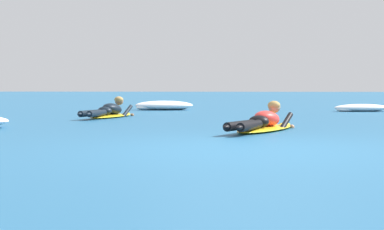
{
  "coord_description": "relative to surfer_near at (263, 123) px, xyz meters",
  "views": [
    {
      "loc": [
        0.04,
        -7.11,
        0.75
      ],
      "look_at": [
        -1.21,
        5.16,
        0.15
      ],
      "focal_mm": 56.47,
      "sensor_mm": 36.0,
      "label": 1
    }
  ],
  "objects": [
    {
      "name": "surfer_far",
      "position": [
        -3.56,
        3.91,
        0.01
      ],
      "size": [
        0.89,
        2.54,
        0.54
      ],
      "color": "yellow",
      "rests_on": "ground"
    },
    {
      "name": "ground_plane",
      "position": [
        -0.21,
        7.04,
        -0.14
      ],
      "size": [
        120.0,
        120.0,
        0.0
      ],
      "primitive_type": "plane",
      "color": "#235B84"
    },
    {
      "name": "whitewater_mid_left",
      "position": [
        3.0,
        8.01,
        -0.03
      ],
      "size": [
        1.72,
        0.91,
        0.22
      ],
      "color": "white",
      "rests_on": "ground"
    },
    {
      "name": "surfer_near",
      "position": [
        0.0,
        0.0,
        0.0
      ],
      "size": [
        1.33,
        2.55,
        0.54
      ],
      "color": "yellow",
      "rests_on": "ground"
    },
    {
      "name": "whitewater_back",
      "position": [
        -2.93,
        8.51,
        -0.0
      ],
      "size": [
        1.9,
        1.1,
        0.29
      ],
      "color": "white",
      "rests_on": "ground"
    }
  ]
}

